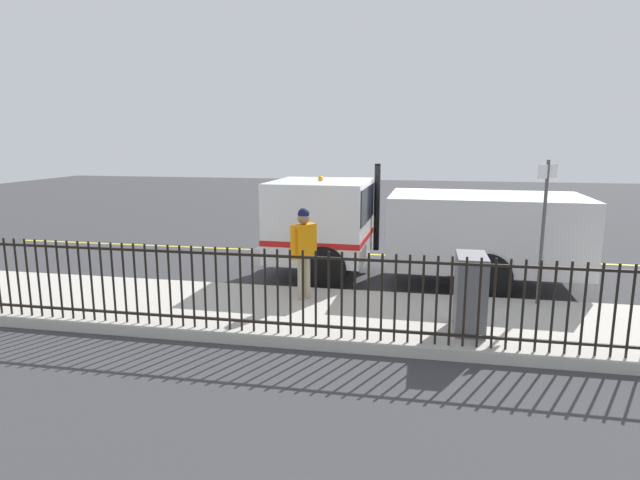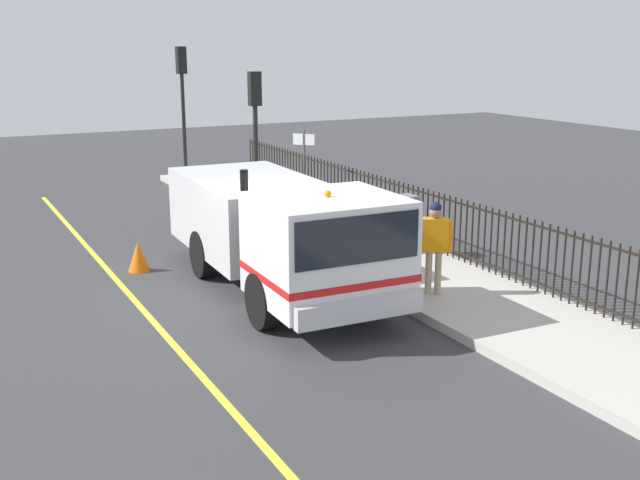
{
  "view_description": "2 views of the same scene",
  "coord_description": "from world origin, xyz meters",
  "px_view_note": "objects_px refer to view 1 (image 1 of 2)",
  "views": [
    {
      "loc": [
        11.84,
        0.32,
        3.12
      ],
      "look_at": [
        2.13,
        -1.56,
        1.21
      ],
      "focal_mm": 29.47,
      "sensor_mm": 36.0,
      "label": 1
    },
    {
      "loc": [
        -5.47,
        -12.79,
        4.65
      ],
      "look_at": [
        0.69,
        -0.96,
        1.22
      ],
      "focal_mm": 43.39,
      "sensor_mm": 36.0,
      "label": 2
    }
  ],
  "objects_px": {
    "work_truck": "(403,224)",
    "street_sign": "(544,217)",
    "worker_standing": "(304,244)",
    "traffic_cone": "(517,253)",
    "utility_cabinet": "(470,293)"
  },
  "relations": [
    {
      "from": "work_truck",
      "to": "street_sign",
      "type": "distance_m",
      "value": 3.07
    },
    {
      "from": "work_truck",
      "to": "traffic_cone",
      "type": "relative_size",
      "value": 10.69
    },
    {
      "from": "worker_standing",
      "to": "street_sign",
      "type": "distance_m",
      "value": 4.31
    },
    {
      "from": "work_truck",
      "to": "utility_cabinet",
      "type": "xyz_separation_m",
      "value": [
        3.32,
        1.17,
        -0.51
      ]
    },
    {
      "from": "work_truck",
      "to": "worker_standing",
      "type": "xyz_separation_m",
      "value": [
        2.21,
        -1.72,
        -0.07
      ]
    },
    {
      "from": "work_truck",
      "to": "street_sign",
      "type": "bearing_deg",
      "value": -122.22
    },
    {
      "from": "utility_cabinet",
      "to": "traffic_cone",
      "type": "xyz_separation_m",
      "value": [
        -5.38,
        1.6,
        -0.45
      ]
    },
    {
      "from": "utility_cabinet",
      "to": "street_sign",
      "type": "xyz_separation_m",
      "value": [
        -1.64,
        1.35,
        1.0
      ]
    },
    {
      "from": "utility_cabinet",
      "to": "traffic_cone",
      "type": "height_order",
      "value": "utility_cabinet"
    },
    {
      "from": "work_truck",
      "to": "utility_cabinet",
      "type": "bearing_deg",
      "value": -159.04
    },
    {
      "from": "worker_standing",
      "to": "street_sign",
      "type": "xyz_separation_m",
      "value": [
        -0.52,
        4.24,
        0.55
      ]
    },
    {
      "from": "work_truck",
      "to": "worker_standing",
      "type": "distance_m",
      "value": 2.8
    },
    {
      "from": "worker_standing",
      "to": "traffic_cone",
      "type": "relative_size",
      "value": 2.69
    },
    {
      "from": "work_truck",
      "to": "traffic_cone",
      "type": "height_order",
      "value": "work_truck"
    },
    {
      "from": "traffic_cone",
      "to": "worker_standing",
      "type": "bearing_deg",
      "value": -46.46
    }
  ]
}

